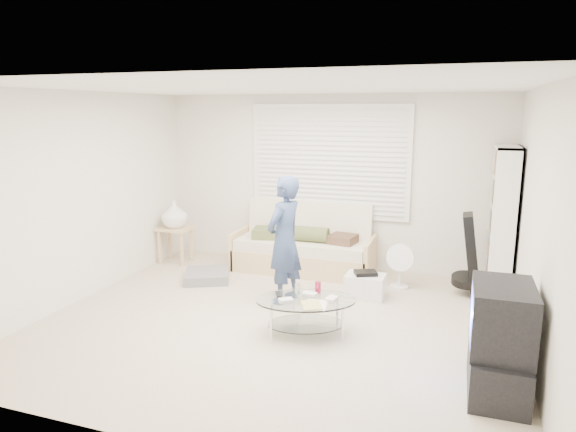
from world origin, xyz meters
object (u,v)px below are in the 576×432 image
at_px(bookshelf, 502,221).
at_px(tv_unit, 500,341).
at_px(futon_sofa, 304,249).
at_px(coffee_table, 306,306).

bearing_deg(bookshelf, tv_unit, -92.84).
height_order(futon_sofa, coffee_table, futon_sofa).
xyz_separation_m(futon_sofa, coffee_table, (0.66, -2.07, -0.01)).
relative_size(futon_sofa, bookshelf, 1.08).
relative_size(bookshelf, tv_unit, 2.02).
xyz_separation_m(bookshelf, tv_unit, (-0.13, -2.52, -0.48)).
bearing_deg(futon_sofa, coffee_table, -72.26).
relative_size(bookshelf, coffee_table, 1.56).
bearing_deg(bookshelf, coffee_table, -134.30).
bearing_deg(tv_unit, bookshelf, 87.16).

